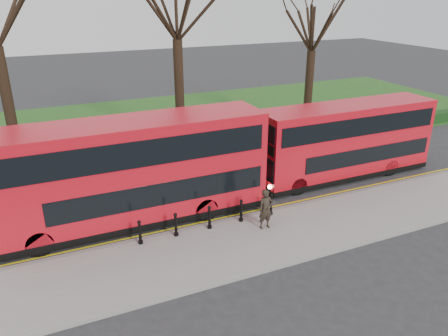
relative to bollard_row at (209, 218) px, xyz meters
name	(u,v)px	position (x,y,z in m)	size (l,w,h in m)	color
ground	(211,215)	(0.62, 1.35, -0.65)	(120.00, 120.00, 0.00)	#28282B
pavement	(239,245)	(0.62, -1.65, -0.57)	(60.00, 4.00, 0.15)	gray
kerb	(220,223)	(0.62, 0.35, -0.57)	(60.00, 0.25, 0.16)	slate
grass_verge	(135,127)	(0.62, 16.35, -0.62)	(60.00, 18.00, 0.06)	#21501A
hedge	(167,158)	(0.62, 8.15, -0.25)	(60.00, 0.90, 0.80)	black
yellow_line_outer	(217,221)	(0.62, 0.65, -0.64)	(60.00, 0.10, 0.01)	yellow
yellow_line_inner	(215,219)	(0.62, 0.85, -0.64)	(60.00, 0.10, 0.01)	yellow
tree_mid	(176,1)	(2.62, 11.35, 8.39)	(7.95, 7.95, 12.42)	black
tree_right	(313,24)	(12.62, 11.35, 6.78)	(6.55, 6.55, 10.23)	black
bollard_row	(209,218)	(0.00, 0.00, 0.00)	(6.19, 0.15, 1.00)	black
bus_lead	(134,173)	(-2.62, 2.17, 1.69)	(11.70, 2.68, 4.65)	red
bus_rear	(346,141)	(9.08, 2.55, 1.39)	(10.21, 2.35, 4.06)	red
pedestrian	(266,209)	(2.20, -0.94, 0.39)	(0.65, 0.43, 1.78)	#2B231B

